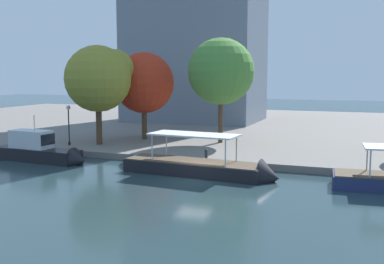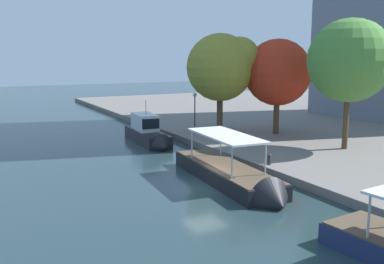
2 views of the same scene
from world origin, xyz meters
The scene contains 9 objects.
ground_plane centered at (0.00, 0.00, 0.00)m, with size 220.00×220.00×0.00m, color #23383D.
dock_promenade centered at (0.00, 32.75, 0.29)m, with size 120.00×55.00×0.58m, color slate.
motor_yacht_0 centered at (-15.39, 2.26, 0.82)m, with size 9.53×2.86×4.80m.
tour_boat_1 centered at (0.34, 1.88, 0.45)m, with size 12.49×3.81×4.20m.
mooring_bollard_0 centered at (-1.01, 5.90, 1.01)m, with size 0.29×0.29×0.80m.
lamp_post centered at (-16.38, 7.93, 3.23)m, with size 0.43×0.43×4.03m.
tree_0 centered at (-2.67, 15.20, 8.26)m, with size 6.91×7.47×10.89m.
tree_3 centered at (-11.41, 14.50, 6.80)m, with size 6.64×6.64×9.52m.
tree_4 centered at (-13.56, 9.62, 7.41)m, with size 6.71×6.92×10.05m.
Camera 1 is at (11.70, -31.39, 7.84)m, focal length 43.56 mm.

